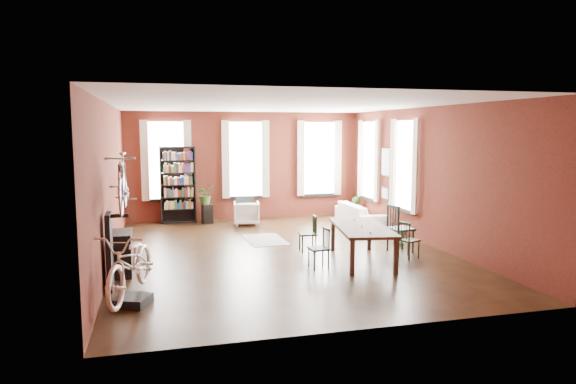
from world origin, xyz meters
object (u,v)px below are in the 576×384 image
object	(u,v)px
dining_chair_c	(409,240)
bookshelf	(178,185)
bike_trainer	(133,301)
bicycle_floor	(130,233)
white_armchair	(247,212)
console_table	(121,253)
dining_chair_d	(400,228)
dining_chair_a	(319,248)
plant_stand	(207,214)
dining_chair_b	(308,234)
dining_table	(362,244)
cream_sofa	(361,211)

from	to	relation	value
dining_chair_c	bookshelf	xyz separation A→B (m)	(-4.48, 5.43, 0.71)
bike_trainer	bicycle_floor	bearing A→B (deg)	92.28
white_armchair	console_table	xyz separation A→B (m)	(-3.12, -4.38, 0.04)
dining_chair_d	bookshelf	bearing A→B (deg)	33.30
dining_chair_a	white_armchair	world-z (taller)	dining_chair_a
dining_chair_d	dining_chair_a	bearing A→B (deg)	101.43
plant_stand	bicycle_floor	world-z (taller)	bicycle_floor
dining_chair_b	white_armchair	distance (m)	3.59
bookshelf	dining_chair_c	bearing A→B (deg)	-50.50
console_table	plant_stand	xyz separation A→B (m)	(2.06, 4.86, -0.12)
dining_chair_b	white_armchair	world-z (taller)	dining_chair_b
dining_table	bike_trainer	bearing A→B (deg)	-151.23
dining_chair_a	bookshelf	size ratio (longest dim) A/B	0.36
dining_chair_c	white_armchair	world-z (taller)	dining_chair_c
dining_chair_a	bike_trainer	xyz separation A→B (m)	(-3.41, -1.30, -0.32)
bike_trainer	console_table	distance (m)	1.86
dining_table	white_armchair	xyz separation A→B (m)	(-1.56, 4.64, -0.00)
bike_trainer	dining_chair_c	bearing A→B (deg)	16.11
dining_chair_b	plant_stand	bearing A→B (deg)	-151.54
dining_chair_d	plant_stand	distance (m)	5.91
dining_chair_b	bike_trainer	world-z (taller)	dining_chair_b
white_armchair	plant_stand	bearing A→B (deg)	-15.77
bookshelf	white_armchair	distance (m)	2.15
dining_chair_a	bicycle_floor	world-z (taller)	bicycle_floor
dining_chair_c	dining_table	bearing A→B (deg)	70.84
bike_trainer	plant_stand	world-z (taller)	plant_stand
dining_table	dining_chair_a	xyz separation A→B (m)	(-1.00, -0.26, 0.03)
bicycle_floor	dining_chair_d	bearing A→B (deg)	36.46
dining_chair_b	console_table	distance (m)	3.97
bookshelf	white_armchair	size ratio (longest dim) A/B	3.04
dining_table	bicycle_floor	bearing A→B (deg)	-151.27
dining_chair_a	plant_stand	distance (m)	5.62
dining_chair_c	white_armchair	size ratio (longest dim) A/B	1.07
bike_trainer	bicycle_floor	size ratio (longest dim) A/B	0.24
bookshelf	plant_stand	distance (m)	1.19
dining_chair_c	bike_trainer	size ratio (longest dim) A/B	1.62
bookshelf	plant_stand	world-z (taller)	bookshelf
dining_table	dining_chair_c	xyz separation A→B (m)	(1.07, 0.03, 0.02)
bookshelf	bike_trainer	world-z (taller)	bookshelf
console_table	bicycle_floor	distance (m)	1.97
dining_chair_b	plant_stand	xyz separation A→B (m)	(-1.81, 4.00, -0.12)
dining_table	bike_trainer	xyz separation A→B (m)	(-4.41, -1.56, -0.30)
dining_chair_b	white_armchair	size ratio (longest dim) A/B	1.10
dining_chair_d	cream_sofa	world-z (taller)	dining_chair_d
bookshelf	cream_sofa	bearing A→B (deg)	-18.95
dining_chair_b	cream_sofa	size ratio (longest dim) A/B	0.38
white_armchair	cream_sofa	bearing A→B (deg)	173.07
cream_sofa	white_armchair	bearing A→B (deg)	74.21
cream_sofa	console_table	size ratio (longest dim) A/B	2.60
dining_chair_d	white_armchair	distance (m)	4.89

